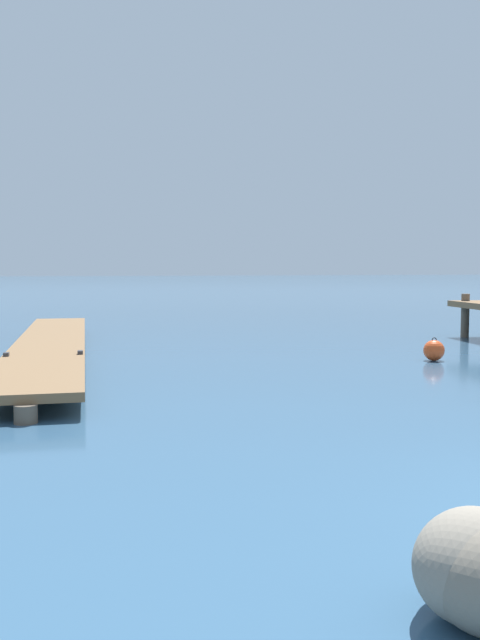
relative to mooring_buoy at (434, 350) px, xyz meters
name	(u,v)px	position (x,y,z in m)	size (l,w,h in m)	color
floating_dock	(51,343)	(-9.50, 3.71, 0.09)	(2.90, 16.67, 0.53)	brown
mooring_buoy	(434,350)	(0.00, 0.00, 0.00)	(0.54, 0.54, 0.61)	#E04C1E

